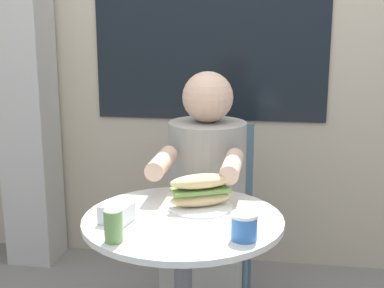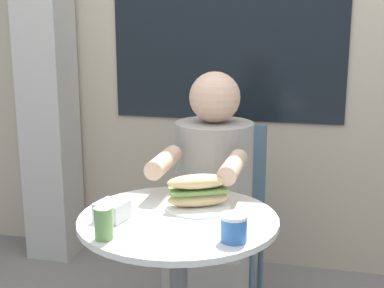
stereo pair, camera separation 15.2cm
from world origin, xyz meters
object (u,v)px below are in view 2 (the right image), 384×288
Objects in this scene: sandwich_on_plate at (198,193)px; condiment_bottle at (104,220)px; seated_diner at (212,226)px; cafe_table at (179,274)px; drink_cup at (234,228)px; diner_chair at (227,197)px.

sandwich_on_plate is 0.38m from condiment_bottle.
seated_diner is at bearing 76.55° from condiment_bottle.
seated_diner is (0.01, 0.50, -0.03)m from cafe_table.
sandwich_on_plate is at bearing 123.56° from drink_cup.
condiment_bottle is at bearing -126.44° from cafe_table.
seated_diner is 14.29× the size of drink_cup.
sandwich_on_plate reaches higher than drink_cup.
drink_cup is at bearing 107.23° from seated_diner.
sandwich_on_plate is (0.03, -0.41, 0.28)m from seated_diner.
diner_chair reaches higher than drink_cup.
seated_diner is 0.73m from drink_cup.
diner_chair is 0.35m from seated_diner.
drink_cup is (0.16, -0.25, -0.01)m from sandwich_on_plate.
diner_chair reaches higher than condiment_bottle.
sandwich_on_plate is at bearing 57.07° from condiment_bottle.
diner_chair is 10.75× the size of drink_cup.
condiment_bottle is (-0.16, -0.22, 0.26)m from cafe_table.
sandwich_on_plate is 2.75× the size of drink_cup.
drink_cup is 0.66× the size of condiment_bottle.
seated_diner is at bearing 94.68° from sandwich_on_plate.
seated_diner is 5.20× the size of sandwich_on_plate.
seated_diner is (-0.00, -0.35, -0.01)m from diner_chair.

